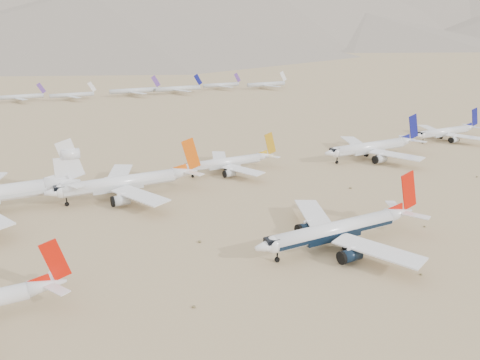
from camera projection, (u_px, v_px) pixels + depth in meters
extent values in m
plane|color=#937755|center=(318.00, 240.00, 133.39)|extent=(7000.00, 7000.00, 0.00)
cylinder|color=white|center=(335.00, 230.00, 127.58)|extent=(38.91, 4.60, 4.60)
cube|color=black|center=(334.00, 232.00, 127.76)|extent=(38.13, 4.67, 1.03)
sphere|color=white|center=(274.00, 244.00, 119.03)|extent=(4.60, 4.60, 4.60)
cube|color=black|center=(272.00, 240.00, 118.33)|extent=(3.22, 2.99, 1.15)
cone|color=white|center=(400.00, 213.00, 138.04)|extent=(9.73, 4.60, 4.60)
cube|color=white|center=(378.00, 250.00, 117.65)|extent=(15.03, 23.68, 0.72)
cube|color=white|center=(416.00, 215.00, 134.92)|extent=(6.18, 8.08, 0.28)
cylinder|color=black|center=(351.00, 255.00, 119.47)|extent=(5.40, 3.31, 3.31)
cube|color=white|center=(314.00, 214.00, 140.65)|extent=(15.03, 23.68, 0.72)
cube|color=white|center=(393.00, 205.00, 142.46)|extent=(6.18, 8.08, 0.28)
cylinder|color=black|center=(307.00, 228.00, 135.58)|extent=(5.40, 3.31, 3.31)
cube|color=red|center=(409.00, 190.00, 137.13)|extent=(7.37, 0.37, 12.15)
cylinder|color=black|center=(277.00, 260.00, 120.97)|extent=(1.38, 0.57, 1.38)
cylinder|color=black|center=(346.00, 248.00, 126.92)|extent=(1.93, 1.15, 1.93)
cylinder|color=black|center=(331.00, 239.00, 132.35)|extent=(1.93, 1.15, 1.93)
cone|color=white|center=(48.00, 285.00, 101.49)|extent=(7.98, 3.83, 3.83)
cube|color=white|center=(57.00, 289.00, 98.93)|extent=(5.07, 6.62, 0.23)
cube|color=white|center=(53.00, 274.00, 105.12)|extent=(5.07, 6.62, 0.23)
cube|color=red|center=(55.00, 260.00, 100.75)|extent=(6.05, 0.31, 9.97)
cylinder|color=white|center=(369.00, 147.00, 214.52)|extent=(39.15, 4.75, 4.75)
cube|color=silver|center=(369.00, 148.00, 214.70)|extent=(38.37, 4.82, 1.07)
sphere|color=white|center=(335.00, 152.00, 205.92)|extent=(4.75, 4.75, 4.75)
cube|color=black|center=(334.00, 150.00, 205.20)|extent=(3.32, 3.08, 1.19)
cone|color=white|center=(408.00, 141.00, 225.04)|extent=(9.79, 4.75, 4.75)
cube|color=white|center=(396.00, 155.00, 204.49)|extent=(15.12, 23.83, 0.74)
cube|color=white|center=(418.00, 141.00, 221.88)|extent=(6.21, 8.13, 0.28)
cylinder|color=silver|center=(380.00, 159.00, 206.33)|extent=(5.44, 3.42, 3.42)
cube|color=white|center=(354.00, 142.00, 227.72)|extent=(15.12, 23.83, 0.74)
cube|color=white|center=(404.00, 137.00, 229.50)|extent=(6.21, 8.13, 0.28)
cylinder|color=silver|center=(351.00, 149.00, 222.65)|extent=(5.44, 3.42, 3.42)
cube|color=navy|center=(414.00, 126.00, 224.12)|extent=(7.42, 0.38, 12.23)
cylinder|color=black|center=(337.00, 162.00, 207.92)|extent=(1.42, 0.59, 1.42)
cylinder|color=black|center=(376.00, 158.00, 213.83)|extent=(1.99, 1.19, 1.99)
cylinder|color=black|center=(366.00, 154.00, 219.42)|extent=(1.99, 1.19, 1.99)
cylinder|color=white|center=(225.00, 162.00, 194.31)|extent=(31.45, 3.82, 3.82)
cube|color=silver|center=(225.00, 163.00, 194.46)|extent=(30.82, 3.88, 0.86)
sphere|color=white|center=(190.00, 167.00, 187.40)|extent=(3.82, 3.82, 3.82)
cube|color=black|center=(189.00, 165.00, 186.83)|extent=(2.68, 2.48, 0.96)
cone|color=white|center=(266.00, 156.00, 202.76)|extent=(7.86, 3.82, 3.82)
cube|color=white|center=(243.00, 170.00, 186.25)|extent=(12.14, 19.14, 0.59)
cube|color=white|center=(273.00, 156.00, 200.23)|extent=(4.99, 6.53, 0.23)
cylinder|color=silver|center=(230.00, 173.00, 187.74)|extent=(4.37, 2.75, 2.75)
cube|color=white|center=(219.00, 157.00, 204.93)|extent=(12.14, 19.14, 0.59)
cube|color=white|center=(264.00, 153.00, 206.34)|extent=(4.99, 6.53, 0.23)
cylinder|color=silver|center=(214.00, 164.00, 200.85)|extent=(4.37, 2.75, 2.75)
cube|color=gold|center=(270.00, 143.00, 202.02)|extent=(5.96, 0.31, 9.82)
cylinder|color=black|center=(193.00, 176.00, 189.02)|extent=(1.15, 0.48, 1.15)
cylinder|color=black|center=(231.00, 172.00, 193.75)|extent=(1.61, 0.96, 1.61)
cylinder|color=black|center=(225.00, 169.00, 198.26)|extent=(1.61, 0.96, 1.61)
cylinder|color=white|center=(120.00, 183.00, 165.40)|extent=(39.48, 4.82, 4.82)
cube|color=silver|center=(120.00, 184.00, 165.59)|extent=(38.69, 4.90, 1.09)
sphere|color=white|center=(62.00, 191.00, 156.73)|extent=(4.82, 4.82, 4.82)
cube|color=black|center=(59.00, 188.00, 156.00)|extent=(3.38, 3.14, 1.21)
cone|color=white|center=(185.00, 172.00, 176.01)|extent=(9.87, 4.82, 4.82)
cube|color=white|center=(140.00, 195.00, 155.27)|extent=(15.25, 24.03, 0.74)
cube|color=white|center=(194.00, 173.00, 172.82)|extent=(6.27, 8.19, 0.29)
cylinder|color=silver|center=(122.00, 200.00, 157.14)|extent=(5.48, 3.47, 3.47)
cube|color=white|center=(119.00, 173.00, 178.73)|extent=(15.25, 24.03, 0.74)
cube|color=white|center=(185.00, 167.00, 180.50)|extent=(6.27, 8.19, 0.29)
cylinder|color=silver|center=(109.00, 184.00, 173.62)|extent=(5.48, 3.47, 3.47)
cube|color=#E3560A|center=(191.00, 154.00, 175.08)|extent=(7.48, 0.39, 12.33)
cylinder|color=black|center=(67.00, 204.00, 158.76)|extent=(1.45, 0.60, 1.45)
cylinder|color=black|center=(128.00, 197.00, 164.69)|extent=(2.03, 1.21, 2.03)
cylinder|color=black|center=(124.00, 191.00, 170.38)|extent=(2.03, 1.21, 2.03)
cone|color=white|center=(63.00, 183.00, 160.74)|extent=(11.71, 5.61, 5.61)
cube|color=white|center=(72.00, 185.00, 156.98)|extent=(7.44, 9.72, 0.34)
cube|color=white|center=(67.00, 176.00, 166.07)|extent=(7.44, 9.72, 0.34)
cube|color=white|center=(70.00, 159.00, 159.65)|extent=(8.88, 0.45, 14.63)
cylinder|color=white|center=(70.00, 154.00, 159.23)|extent=(5.86, 3.64, 3.64)
cylinder|color=white|center=(444.00, 132.00, 250.04)|extent=(33.32, 4.02, 4.02)
cube|color=silver|center=(444.00, 133.00, 250.19)|extent=(32.66, 4.08, 0.91)
sphere|color=white|center=(422.00, 135.00, 242.72)|extent=(4.02, 4.02, 4.02)
cube|color=black|center=(422.00, 133.00, 242.11)|extent=(2.82, 2.62, 1.01)
cone|color=white|center=(470.00, 128.00, 258.99)|extent=(8.33, 4.02, 4.02)
cube|color=white|center=(467.00, 137.00, 241.50)|extent=(12.87, 20.28, 0.62)
cube|color=white|center=(479.00, 128.00, 256.31)|extent=(5.29, 6.92, 0.24)
cylinder|color=silver|center=(455.00, 140.00, 243.07)|extent=(4.63, 2.90, 2.90)
cube|color=white|center=(430.00, 129.00, 261.27)|extent=(12.87, 20.28, 0.62)
cube|color=white|center=(466.00, 125.00, 262.78)|extent=(5.29, 6.92, 0.24)
cylinder|color=silver|center=(429.00, 134.00, 256.94)|extent=(4.63, 2.90, 2.90)
cube|color=navy|center=(475.00, 117.00, 258.21)|extent=(6.32, 0.32, 10.41)
cylinder|color=black|center=(423.00, 142.00, 244.41)|extent=(1.21, 0.50, 1.21)
cylinder|color=black|center=(450.00, 139.00, 249.45)|extent=(1.69, 1.01, 1.69)
cylinder|color=black|center=(441.00, 137.00, 254.20)|extent=(1.69, 1.01, 1.69)
cylinder|color=silver|center=(20.00, 97.00, 378.43)|extent=(36.03, 3.56, 3.56)
cube|color=#613A97|center=(41.00, 88.00, 384.00)|extent=(7.18, 0.36, 9.04)
cube|color=silver|center=(21.00, 99.00, 370.74)|extent=(9.49, 16.59, 0.36)
cube|color=silver|center=(19.00, 96.00, 386.45)|extent=(9.49, 16.59, 0.36)
cylinder|color=silver|center=(72.00, 95.00, 388.64)|extent=(35.29, 3.49, 3.49)
cube|color=white|center=(92.00, 87.00, 394.10)|extent=(7.03, 0.35, 8.85)
cube|color=silver|center=(74.00, 97.00, 381.11)|extent=(9.30, 16.25, 0.35)
cube|color=silver|center=(70.00, 94.00, 396.50)|extent=(9.30, 16.25, 0.35)
cylinder|color=silver|center=(134.00, 91.00, 412.40)|extent=(42.90, 4.24, 4.24)
cube|color=#613A97|center=(156.00, 81.00, 419.04)|extent=(8.54, 0.42, 10.76)
cube|color=silver|center=(138.00, 93.00, 403.25)|extent=(11.30, 19.75, 0.42)
cube|color=silver|center=(131.00, 90.00, 421.96)|extent=(11.30, 19.75, 0.42)
cylinder|color=silver|center=(178.00, 88.00, 426.48)|extent=(42.44, 4.19, 4.19)
cube|color=navy|center=(198.00, 80.00, 433.05)|extent=(8.45, 0.42, 10.65)
cube|color=silver|center=(182.00, 91.00, 417.42)|extent=(11.18, 19.54, 0.42)
cube|color=silver|center=(174.00, 88.00, 435.93)|extent=(11.18, 19.54, 0.42)
cylinder|color=silver|center=(221.00, 85.00, 454.83)|extent=(37.64, 3.72, 3.72)
cube|color=#613A97|center=(237.00, 77.00, 460.65)|extent=(7.50, 0.37, 9.44)
cube|color=silver|center=(226.00, 87.00, 446.79)|extent=(9.92, 17.33, 0.37)
cube|color=silver|center=(217.00, 84.00, 463.21)|extent=(9.92, 17.33, 0.37)
cylinder|color=silver|center=(266.00, 84.00, 458.90)|extent=(41.31, 4.08, 4.08)
cube|color=white|center=(283.00, 76.00, 465.29)|extent=(8.23, 0.41, 10.36)
cube|color=silver|center=(272.00, 86.00, 450.08)|extent=(10.88, 19.02, 0.41)
cube|color=silver|center=(261.00, 84.00, 468.10)|extent=(10.88, 19.02, 0.41)
cone|color=slate|center=(82.00, 6.00, 1430.72)|extent=(1824.00, 1824.00, 240.00)
cone|color=slate|center=(322.00, 5.00, 1963.39)|extent=(1682.00, 1682.00, 290.00)
cone|color=slate|center=(401.00, 2.00, 2344.03)|extent=(2380.00, 2380.00, 350.00)
cone|color=slate|center=(91.00, 22.00, 1104.19)|extent=(1260.00, 1260.00, 140.00)
cone|color=slate|center=(366.00, 30.00, 1483.89)|extent=(900.00, 900.00, 100.00)
ellipsoid|color=brown|center=(194.00, 307.00, 101.38)|extent=(0.84, 0.84, 0.46)
ellipsoid|color=brown|center=(200.00, 241.00, 132.07)|extent=(0.98, 0.98, 0.54)
ellipsoid|color=brown|center=(421.00, 274.00, 114.69)|extent=(0.70, 0.70, 0.39)
ellipsoid|color=brown|center=(378.00, 222.00, 145.38)|extent=(0.84, 0.84, 0.46)
ellipsoid|color=brown|center=(350.00, 188.00, 176.07)|extent=(0.98, 0.98, 0.54)
ellipsoid|color=brown|center=(477.00, 177.00, 189.37)|extent=(0.84, 0.84, 0.46)
ellipsoid|color=brown|center=(424.00, 226.00, 142.26)|extent=(0.70, 0.70, 0.39)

